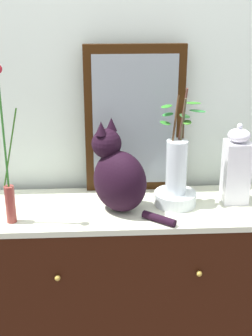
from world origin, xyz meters
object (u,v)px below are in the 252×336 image
cat_sitting (118,176)px  vase_glass_clear (177,163)px  mirror_leaning (135,121)px  jar_lidded_porcelain (236,167)px  bowl_porcelain (175,198)px  vase_slim_green (8,180)px  sideboard (126,297)px

cat_sitting → vase_glass_clear: bearing=9.3°
mirror_leaning → cat_sitting: size_ratio=1.71×
vase_glass_clear → jar_lidded_porcelain: size_ratio=1.29×
bowl_porcelain → jar_lidded_porcelain: bearing=4.3°
mirror_leaning → vase_slim_green: mirror_leaning is taller
bowl_porcelain → vase_glass_clear: bearing=60.9°
bowl_porcelain → vase_glass_clear: (0.00, 0.00, 0.16)m
vase_slim_green → jar_lidded_porcelain: 0.96m
sideboard → jar_lidded_porcelain: jar_lidded_porcelain is taller
sideboard → mirror_leaning: mirror_leaning is taller
sideboard → bowl_porcelain: size_ratio=7.16×
sideboard → jar_lidded_porcelain: size_ratio=3.67×
vase_slim_green → jar_lidded_porcelain: vase_slim_green is taller
mirror_leaning → vase_glass_clear: size_ratio=1.45×
mirror_leaning → cat_sitting: 0.29m
mirror_leaning → bowl_porcelain: (0.17, -0.17, -0.30)m
sideboard → bowl_porcelain: 0.54m
sideboard → cat_sitting: cat_sitting is taller
cat_sitting → mirror_leaning: bearing=68.5°
sideboard → bowl_porcelain: (0.22, 0.02, 0.50)m
mirror_leaning → cat_sitting: (-0.08, -0.21, -0.18)m
jar_lidded_porcelain → mirror_leaning: bearing=160.6°
vase_glass_clear → jar_lidded_porcelain: bearing=4.0°
vase_glass_clear → jar_lidded_porcelain: (0.26, 0.02, -0.03)m
sideboard → mirror_leaning: bearing=75.4°
sideboard → vase_glass_clear: bearing=4.5°
cat_sitting → jar_lidded_porcelain: 0.52m
cat_sitting → jar_lidded_porcelain: cat_sitting is taller
sideboard → jar_lidded_porcelain: 0.79m
sideboard → cat_sitting: (-0.03, -0.02, 0.62)m
cat_sitting → jar_lidded_porcelain: (0.51, 0.06, 0.01)m
vase_slim_green → bowl_porcelain: vase_slim_green is taller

